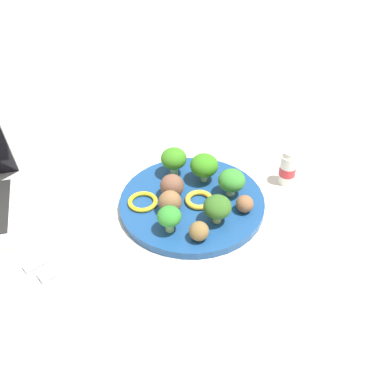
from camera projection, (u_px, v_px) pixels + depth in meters
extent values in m
plane|color=silver|center=(192.00, 206.00, 0.91)|extent=(4.00, 4.00, 0.00)
cylinder|color=navy|center=(192.00, 203.00, 0.90)|extent=(0.28, 0.28, 0.02)
cylinder|color=#8DC881|center=(174.00, 170.00, 0.95)|extent=(0.01, 0.01, 0.02)
ellipsoid|color=#367C1D|center=(174.00, 158.00, 0.94)|extent=(0.05, 0.05, 0.04)
cylinder|color=#8EC26D|center=(170.00, 227.00, 0.83)|extent=(0.02, 0.02, 0.02)
ellipsoid|color=#2E822C|center=(169.00, 216.00, 0.81)|extent=(0.04, 0.04, 0.03)
cylinder|color=#9DB76A|center=(215.00, 219.00, 0.85)|extent=(0.02, 0.02, 0.02)
ellipsoid|color=#326121|center=(216.00, 208.00, 0.83)|extent=(0.05, 0.05, 0.04)
cylinder|color=#A2BF81|center=(231.00, 191.00, 0.91)|extent=(0.02, 0.02, 0.01)
ellipsoid|color=#337F2D|center=(232.00, 180.00, 0.89)|extent=(0.05, 0.05, 0.04)
cylinder|color=#90BE7F|center=(204.00, 177.00, 0.94)|extent=(0.01, 0.01, 0.02)
ellipsoid|color=#34801B|center=(204.00, 165.00, 0.92)|extent=(0.06, 0.06, 0.04)
sphere|color=brown|center=(172.00, 186.00, 0.89)|extent=(0.05, 0.05, 0.05)
sphere|color=brown|center=(245.00, 204.00, 0.86)|extent=(0.03, 0.03, 0.03)
sphere|color=brown|center=(199.00, 231.00, 0.81)|extent=(0.04, 0.04, 0.04)
sphere|color=brown|center=(169.00, 201.00, 0.86)|extent=(0.04, 0.04, 0.04)
torus|color=yellow|center=(143.00, 202.00, 0.89)|extent=(0.08, 0.08, 0.01)
torus|color=yellow|center=(199.00, 200.00, 0.89)|extent=(0.07, 0.07, 0.01)
cube|color=white|center=(68.00, 257.00, 0.80)|extent=(0.17, 0.12, 0.01)
cube|color=silver|center=(80.00, 257.00, 0.80)|extent=(0.09, 0.01, 0.01)
cube|color=silver|center=(48.00, 274.00, 0.77)|extent=(0.03, 0.02, 0.01)
cube|color=silver|center=(77.00, 241.00, 0.82)|extent=(0.09, 0.02, 0.01)
cube|color=silver|center=(39.00, 261.00, 0.79)|extent=(0.06, 0.02, 0.01)
cylinder|color=white|center=(288.00, 169.00, 0.95)|extent=(0.03, 0.03, 0.06)
cylinder|color=red|center=(287.00, 170.00, 0.95)|extent=(0.03, 0.03, 0.02)
cylinder|color=silver|center=(290.00, 154.00, 0.92)|extent=(0.02, 0.02, 0.01)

